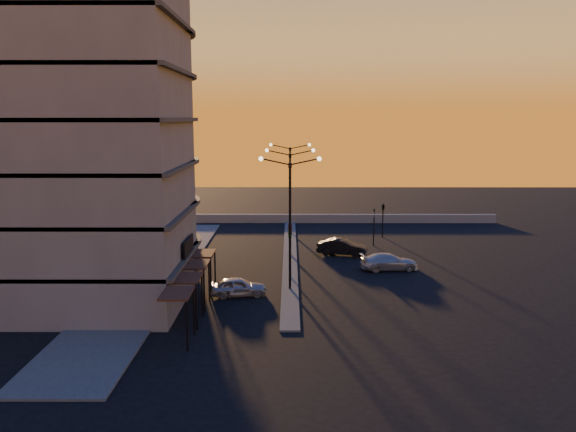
# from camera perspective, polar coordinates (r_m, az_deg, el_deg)

# --- Properties ---
(ground) EXTENTS (120.00, 120.00, 0.00)m
(ground) POSITION_cam_1_polar(r_m,az_deg,el_deg) (40.34, 0.20, -7.53)
(ground) COLOR black
(ground) RESTS_ON ground
(sidewalk_west) EXTENTS (5.00, 40.00, 0.12)m
(sidewalk_west) POSITION_cam_1_polar(r_m,az_deg,el_deg) (45.39, -13.24, -5.72)
(sidewalk_west) COLOR #444542
(sidewalk_west) RESTS_ON ground
(median) EXTENTS (1.20, 36.00, 0.12)m
(median) POSITION_cam_1_polar(r_m,az_deg,el_deg) (49.96, 0.21, -4.01)
(median) COLOR #444542
(median) RESTS_ON ground
(parapet) EXTENTS (44.00, 0.50, 1.00)m
(parapet) POSITION_cam_1_polar(r_m,az_deg,el_deg) (65.55, 1.96, -0.25)
(parapet) COLOR slate
(parapet) RESTS_ON ground
(building) EXTENTS (14.35, 17.08, 25.00)m
(building) POSITION_cam_1_polar(r_m,az_deg,el_deg) (40.97, -20.03, 9.07)
(building) COLOR #6A645D
(building) RESTS_ON ground
(streetlamp_near) EXTENTS (4.32, 0.32, 9.51)m
(streetlamp_near) POSITION_cam_1_polar(r_m,az_deg,el_deg) (39.03, 0.21, 0.33)
(streetlamp_near) COLOR black
(streetlamp_near) RESTS_ON ground
(streetlamp_mid) EXTENTS (4.32, 0.32, 9.51)m
(streetlamp_mid) POSITION_cam_1_polar(r_m,az_deg,el_deg) (48.91, 0.21, 2.29)
(streetlamp_mid) COLOR black
(streetlamp_mid) RESTS_ON ground
(streetlamp_far) EXTENTS (4.32, 0.32, 9.51)m
(streetlamp_far) POSITION_cam_1_polar(r_m,az_deg,el_deg) (58.84, 0.21, 3.59)
(streetlamp_far) COLOR black
(streetlamp_far) RESTS_ON ground
(traffic_light_main) EXTENTS (0.28, 0.44, 4.25)m
(traffic_light_main) POSITION_cam_1_polar(r_m,az_deg,el_deg) (42.37, 0.21, -2.63)
(traffic_light_main) COLOR black
(traffic_light_main) RESTS_ON ground
(signal_east_a) EXTENTS (0.13, 0.16, 3.60)m
(signal_east_a) POSITION_cam_1_polar(r_m,az_deg,el_deg) (54.05, 8.72, -1.02)
(signal_east_a) COLOR black
(signal_east_a) RESTS_ON ground
(signal_east_b) EXTENTS (0.42, 1.99, 3.60)m
(signal_east_b) POSITION_cam_1_polar(r_m,az_deg,el_deg) (57.98, 9.64, 0.87)
(signal_east_b) COLOR black
(signal_east_b) RESTS_ON ground
(car_hatchback) EXTENTS (4.00, 2.02, 1.31)m
(car_hatchback) POSITION_cam_1_polar(r_m,az_deg,el_deg) (39.07, -5.06, -7.16)
(car_hatchback) COLOR #A0A1A8
(car_hatchback) RESTS_ON ground
(car_sedan) EXTENTS (4.66, 2.58, 1.45)m
(car_sedan) POSITION_cam_1_polar(r_m,az_deg,el_deg) (50.43, 5.50, -3.15)
(car_sedan) COLOR black
(car_sedan) RESTS_ON ground
(car_wagon) EXTENTS (4.79, 2.40, 1.34)m
(car_wagon) POSITION_cam_1_polar(r_m,az_deg,el_deg) (46.09, 10.23, -4.59)
(car_wagon) COLOR #B3B7BB
(car_wagon) RESTS_ON ground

